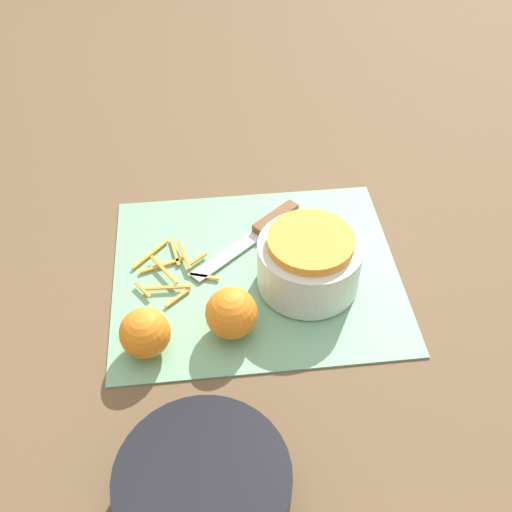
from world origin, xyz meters
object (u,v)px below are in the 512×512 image
object	(u,v)px
orange_left	(231,313)
bowl_speckled	(309,261)
bowl_dark	(204,487)
orange_right	(145,333)
knife	(265,227)

from	to	relation	value
orange_left	bowl_speckled	bearing A→B (deg)	-146.98
bowl_speckled	bowl_dark	bearing A→B (deg)	61.34
orange_right	knife	bearing A→B (deg)	-130.61
bowl_speckled	knife	xyz separation A→B (m)	(0.05, -0.11, -0.04)
bowl_dark	orange_right	world-z (taller)	orange_right
bowl_speckled	bowl_dark	world-z (taller)	bowl_speckled
knife	orange_left	size ratio (longest dim) A/B	2.59
bowl_dark	orange_right	size ratio (longest dim) A/B	2.81
bowl_speckled	bowl_dark	size ratio (longest dim) A/B	0.78
bowl_dark	knife	distance (m)	0.43
bowl_speckled	orange_right	size ratio (longest dim) A/B	2.20
bowl_speckled	orange_right	bearing A→B (deg)	22.41
orange_right	bowl_dark	bearing A→B (deg)	107.55
bowl_speckled	orange_left	distance (m)	0.14
bowl_speckled	bowl_dark	xyz separation A→B (m)	(0.16, 0.30, -0.02)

